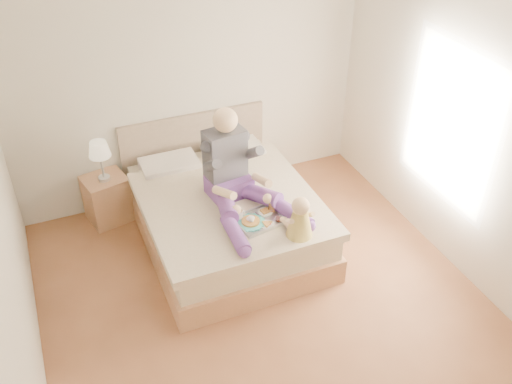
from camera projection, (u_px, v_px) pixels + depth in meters
name	position (u px, v px, depth m)	size (l,w,h in m)	color
room	(275.00, 167.00, 4.54)	(4.02, 4.22, 2.71)	brown
bed	(224.00, 212.00, 6.02)	(1.70, 2.18, 1.00)	#AA764F
nightstand	(107.00, 198.00, 6.30)	(0.52, 0.48, 0.54)	#AA764F
lamp	(99.00, 151.00, 5.92)	(0.23, 0.23, 0.47)	silver
adult	(236.00, 177.00, 5.53)	(0.82, 1.22, 0.98)	#623687
tray	(259.00, 218.00, 5.41)	(0.50, 0.42, 0.13)	silver
baby	(299.00, 220.00, 5.17)	(0.27, 0.37, 0.41)	gold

